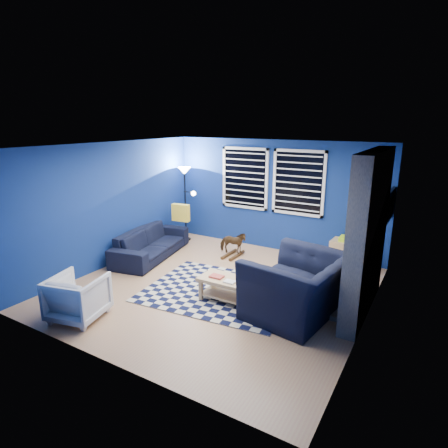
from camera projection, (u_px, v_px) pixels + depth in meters
name	position (u px, v px, depth m)	size (l,w,h in m)	color
floor	(217.00, 288.00, 6.70)	(5.00, 5.00, 0.00)	tan
ceiling	(216.00, 146.00, 6.03)	(5.00, 5.00, 0.00)	white
wall_back	(275.00, 196.00, 8.44)	(5.00, 5.00, 0.00)	navy
wall_left	(112.00, 205.00, 7.59)	(5.00, 5.00, 0.00)	navy
wall_right	(371.00, 245.00, 5.14)	(5.00, 5.00, 0.00)	navy
fireplace	(367.00, 237.00, 5.64)	(0.65, 2.00, 2.50)	gray
window_left	(245.00, 178.00, 8.68)	(1.17, 0.06, 1.42)	black
window_right	(298.00, 183.00, 8.05)	(1.17, 0.06, 1.42)	black
tv	(389.00, 206.00, 6.79)	(0.07, 1.00, 0.58)	black
rug	(220.00, 291.00, 6.57)	(2.50, 2.00, 0.02)	black
sofa	(151.00, 243.00, 8.18)	(0.83, 2.13, 0.62)	black
armchair_big	(297.00, 287.00, 5.65)	(1.28, 1.47, 0.96)	black
armchair_bent	(78.00, 297.00, 5.61)	(0.73, 0.75, 0.69)	gray
rocking_horse	(233.00, 243.00, 8.18)	(0.58, 0.26, 0.49)	#4A2C18
coffee_table	(225.00, 284.00, 6.15)	(0.86, 0.50, 0.43)	tan
cabinet	(347.00, 253.00, 7.64)	(0.66, 0.46, 0.63)	tan
floor_lamp	(185.00, 181.00, 9.02)	(0.49, 0.30, 1.82)	black
throw_pillow	(181.00, 213.00, 8.71)	(0.42, 0.13, 0.40)	yellow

